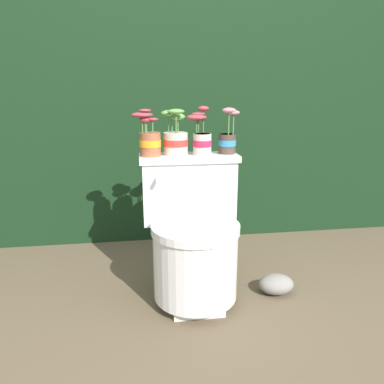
% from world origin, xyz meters
% --- Properties ---
extents(ground_plane, '(12.00, 12.00, 0.00)m').
position_xyz_m(ground_plane, '(0.00, 0.00, 0.00)').
color(ground_plane, brown).
extents(hedge_backdrop, '(3.18, 0.69, 1.70)m').
position_xyz_m(hedge_backdrop, '(0.00, 1.16, 0.85)').
color(hedge_backdrop, black).
rests_on(hedge_backdrop, ground).
extents(toilet, '(0.48, 0.50, 0.67)m').
position_xyz_m(toilet, '(-0.07, 0.08, 0.30)').
color(toilet, white).
rests_on(toilet, ground).
extents(potted_plant_left, '(0.13, 0.10, 0.22)m').
position_xyz_m(potted_plant_left, '(-0.26, 0.22, 0.75)').
color(potted_plant_left, '#9E5638').
rests_on(potted_plant_left, toilet).
extents(potted_plant_midleft, '(0.13, 0.12, 0.22)m').
position_xyz_m(potted_plant_midleft, '(-0.14, 0.25, 0.75)').
color(potted_plant_midleft, beige).
rests_on(potted_plant_midleft, toilet).
extents(potted_plant_middle, '(0.12, 0.11, 0.23)m').
position_xyz_m(potted_plant_middle, '(-0.01, 0.23, 0.76)').
color(potted_plant_middle, beige).
rests_on(potted_plant_middle, toilet).
extents(potted_plant_midright, '(0.09, 0.10, 0.22)m').
position_xyz_m(potted_plant_midright, '(0.12, 0.24, 0.74)').
color(potted_plant_midright, '#47382D').
rests_on(potted_plant_midright, toilet).
extents(garden_stone, '(0.17, 0.14, 0.09)m').
position_xyz_m(garden_stone, '(0.33, 0.05, 0.05)').
color(garden_stone, gray).
rests_on(garden_stone, ground).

